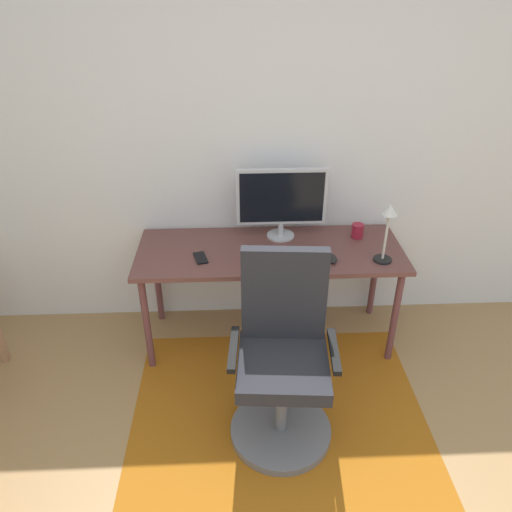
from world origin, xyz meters
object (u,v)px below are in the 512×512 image
monitor (282,199)px  office_chair (282,369)px  keyboard (285,261)px  desk_lamp (388,223)px  computer_mouse (332,259)px  desk (270,258)px  cell_phone (201,258)px  coffee_cup (358,231)px

monitor → office_chair: (-0.07, -0.94, -0.55)m
keyboard → desk_lamp: size_ratio=1.16×
keyboard → computer_mouse: 0.29m
desk → cell_phone: (-0.43, -0.10, 0.07)m
coffee_cup → desk_lamp: size_ratio=0.25×
monitor → computer_mouse: monitor is taller
coffee_cup → cell_phone: size_ratio=0.67×
desk → office_chair: size_ratio=1.56×
keyboard → office_chair: 0.68m
desk_lamp → office_chair: 1.04m
monitor → desk_lamp: (0.59, -0.34, -0.01)m
monitor → computer_mouse: 0.50m
monitor → desk: bearing=-115.5°
monitor → desk_lamp: 0.68m
monitor → coffee_cup: (0.50, -0.03, -0.22)m
desk → monitor: monitor is taller
computer_mouse → cell_phone: 0.80m
keyboard → coffee_cup: (0.51, 0.30, 0.04)m
desk → keyboard: bearing=-63.7°
monitor → keyboard: size_ratio=1.33×
computer_mouse → coffee_cup: (0.22, 0.30, 0.03)m
cell_phone → office_chair: 0.86m
office_chair → cell_phone: bearing=127.7°
keyboard → cell_phone: bearing=172.9°
desk → coffee_cup: (0.58, 0.14, 0.11)m
monitor → cell_phone: 0.64m
keyboard → desk_lamp: 0.64m
keyboard → computer_mouse: bearing=-0.3°
coffee_cup → desk_lamp: 0.38m
cell_phone → coffee_cup: bearing=-2.4°
desk_lamp → office_chair: desk_lamp is taller
monitor → office_chair: bearing=-94.0°
keyboard → office_chair: (-0.06, -0.62, -0.29)m
computer_mouse → office_chair: bearing=-119.6°
desk → keyboard: 0.19m
monitor → coffee_cup: monitor is taller
monitor → computer_mouse: bearing=-49.4°
monitor → office_chair: 1.09m
keyboard → monitor: bearing=89.7°
desk_lamp → desk: bearing=165.9°
monitor → keyboard: bearing=-90.3°
computer_mouse → desk_lamp: size_ratio=0.28×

